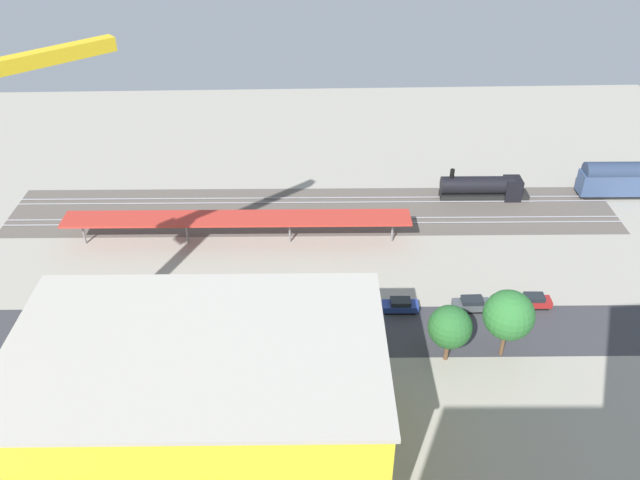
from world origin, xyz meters
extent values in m
plane|color=#9E998C|center=(0.00, 0.00, 0.00)|extent=(148.56, 148.56, 0.00)
cube|color=#5B544C|center=(0.00, -22.11, 0.00)|extent=(93.14, 16.21, 0.01)
cube|color=#38383D|center=(0.00, 5.60, 0.00)|extent=(93.03, 11.04, 0.01)
cube|color=#9E9EA8|center=(0.00, -25.92, 0.18)|extent=(92.83, 2.16, 0.12)
cube|color=#9E9EA8|center=(0.00, -24.48, 0.18)|extent=(92.83, 2.16, 0.12)
cube|color=#9E9EA8|center=(0.00, -19.74, 0.18)|extent=(92.83, 2.16, 0.12)
cube|color=#9E9EA8|center=(0.00, -18.30, 0.18)|extent=(92.83, 2.16, 0.12)
cube|color=#B73328|center=(10.87, -13.87, 4.02)|extent=(48.84, 5.30, 0.31)
cylinder|color=slate|center=(-11.06, -13.39, 1.93)|extent=(0.30, 0.30, 3.86)
cylinder|color=slate|center=(3.56, -13.71, 1.93)|extent=(0.30, 0.30, 3.86)
cylinder|color=slate|center=(18.19, -14.03, 1.93)|extent=(0.30, 0.30, 3.86)
cylinder|color=slate|center=(32.81, -14.35, 1.93)|extent=(0.30, 0.30, 3.86)
cube|color=black|center=(-27.24, -25.20, 0.50)|extent=(13.98, 2.81, 1.00)
cylinder|color=black|center=(-25.93, -25.23, 2.39)|extent=(11.37, 3.03, 2.79)
cube|color=black|center=(-31.59, -25.10, 1.73)|extent=(2.68, 3.04, 3.45)
cylinder|color=black|center=(-21.78, -25.32, 4.49)|extent=(0.70, 0.70, 1.40)
cube|color=black|center=(-50.67, -25.20, 0.30)|extent=(14.95, 2.76, 0.60)
cube|color=#384C72|center=(-50.67, -25.20, 2.38)|extent=(16.62, 3.41, 3.56)
cylinder|color=#273550|center=(-50.67, -25.20, 4.41)|extent=(15.96, 3.39, 3.05)
cube|color=black|center=(-26.87, 1.74, 0.15)|extent=(3.73, 1.82, 0.30)
cube|color=maroon|center=(-26.87, 1.74, 0.72)|extent=(4.43, 1.92, 0.83)
cube|color=#1E2328|center=(-26.87, 1.74, 1.43)|extent=(2.50, 1.63, 0.61)
cube|color=black|center=(-19.00, 2.11, 0.15)|extent=(3.86, 1.79, 0.30)
cube|color=#474C51|center=(-19.00, 2.11, 0.73)|extent=(4.59, 1.87, 0.87)
cube|color=#1E2328|center=(-19.00, 2.11, 1.46)|extent=(2.57, 1.63, 0.59)
cube|color=black|center=(-10.14, 2.06, 0.15)|extent=(3.77, 1.80, 0.30)
cube|color=navy|center=(-10.14, 2.06, 0.72)|extent=(4.48, 1.89, 0.83)
cube|color=#1E2328|center=(-10.14, 2.06, 1.44)|extent=(2.52, 1.62, 0.61)
cube|color=black|center=(-2.42, 2.07, 0.15)|extent=(3.98, 1.77, 0.30)
cube|color=#474C51|center=(-2.42, 2.07, 0.70)|extent=(4.73, 1.86, 0.79)
cube|color=#1E2328|center=(-2.42, 2.07, 1.36)|extent=(2.67, 1.59, 0.54)
cube|color=black|center=(6.25, 2.25, 0.15)|extent=(3.89, 1.98, 0.30)
cube|color=gray|center=(6.25, 2.25, 0.73)|extent=(4.62, 2.10, 0.86)
cube|color=#1E2328|center=(6.25, 2.25, 1.44)|extent=(2.62, 1.76, 0.54)
cube|color=black|center=(14.36, 1.61, 0.15)|extent=(3.84, 1.81, 0.30)
cube|color=maroon|center=(14.36, 1.61, 0.66)|extent=(4.57, 1.89, 0.72)
cube|color=#1E2328|center=(14.36, 1.61, 1.30)|extent=(2.57, 1.64, 0.56)
cube|color=black|center=(22.54, 2.28, 0.15)|extent=(4.01, 1.82, 0.30)
cube|color=gray|center=(22.54, 2.28, 0.70)|extent=(4.77, 1.92, 0.81)
cube|color=#1E2328|center=(22.54, 2.28, 1.45)|extent=(2.69, 1.63, 0.70)
cube|color=yellow|center=(10.98, 23.21, 7.09)|extent=(32.12, 20.04, 14.19)
cube|color=#B7B2A8|center=(10.98, 23.21, 14.39)|extent=(32.74, 20.65, 0.40)
cube|color=black|center=(6.34, 7.77, 0.25)|extent=(9.77, 2.60, 0.50)
cube|color=silver|center=(5.27, 7.72, 1.88)|extent=(7.64, 2.74, 2.76)
cube|color=silver|center=(10.10, 7.94, 1.71)|extent=(2.26, 2.49, 2.42)
cube|color=black|center=(24.83, 8.02, 0.25)|extent=(10.05, 2.17, 0.50)
cube|color=white|center=(23.72, 8.03, 1.83)|extent=(7.84, 2.38, 2.67)
cube|color=silver|center=(28.74, 7.99, 1.62)|extent=(2.23, 2.34, 2.24)
cube|color=black|center=(4.93, 6.98, 0.25)|extent=(8.47, 2.62, 0.50)
cube|color=white|center=(3.83, 6.93, 1.91)|extent=(6.28, 2.75, 2.81)
cube|color=maroon|center=(8.01, 7.14, 1.71)|extent=(2.33, 2.54, 2.42)
cylinder|color=brown|center=(-20.62, 10.12, 1.95)|extent=(0.44, 0.44, 3.89)
sphere|color=#2D7233|center=(-20.62, 10.12, 5.86)|extent=(5.64, 5.64, 5.64)
cylinder|color=brown|center=(-2.91, 10.19, 1.38)|extent=(0.53, 0.53, 2.76)
sphere|color=#28662D|center=(-2.91, 10.19, 4.60)|extent=(5.27, 5.27, 5.27)
cylinder|color=brown|center=(-14.18, 10.61, 1.53)|extent=(0.52, 0.52, 3.05)
sphere|color=#28662D|center=(-14.18, 10.61, 4.76)|extent=(4.87, 4.87, 4.87)
cylinder|color=#333333|center=(7.20, 10.40, 2.86)|extent=(0.16, 0.16, 5.72)
cube|color=black|center=(7.20, 10.40, 6.17)|extent=(0.36, 0.36, 0.90)
sphere|color=red|center=(7.42, 10.40, 5.87)|extent=(0.20, 0.20, 0.20)
camera|label=1|loc=(1.85, 63.84, 52.26)|focal=36.51mm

